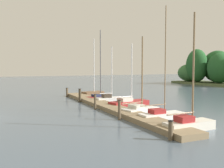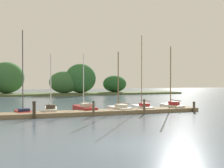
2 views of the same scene
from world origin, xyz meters
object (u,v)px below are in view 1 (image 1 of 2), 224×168
sailboat_3 (130,103)px  mooring_piling_1 (80,95)px  sailboat_2 (111,99)px  sailboat_4 (141,109)px  sailboat_0 (94,93)px  mooring_piling_2 (95,102)px  mooring_piling_4 (171,130)px  sailboat_1 (100,96)px  mooring_piling_0 (67,92)px  sailboat_5 (163,114)px  sailboat_6 (190,123)px  mooring_piling_3 (119,110)px

sailboat_3 → mooring_piling_1: sailboat_3 is taller
sailboat_2 → sailboat_4: (6.81, -0.37, -0.01)m
sailboat_0 → mooring_piling_2: bearing=-120.8°
mooring_piling_4 → sailboat_0: bearing=170.7°
mooring_piling_2 → sailboat_3: bearing=93.8°
sailboat_1 → sailboat_2: (2.50, 0.25, 0.01)m
mooring_piling_1 → mooring_piling_0: bearing=179.3°
sailboat_1 → sailboat_5: (12.01, 0.12, -0.02)m
sailboat_2 → mooring_piling_2: (3.58, -3.08, 0.30)m
sailboat_6 → mooring_piling_1: bearing=97.0°
mooring_piling_2 → sailboat_5: bearing=26.4°
sailboat_1 → mooring_piling_4: size_ratio=7.65×
sailboat_0 → mooring_piling_3: 15.31m
sailboat_1 → mooring_piling_3: 11.31m
sailboat_4 → sailboat_5: size_ratio=0.77×
mooring_piling_3 → sailboat_0: bearing=166.5°
sailboat_0 → mooring_piling_1: size_ratio=5.08×
mooring_piling_1 → mooring_piling_3: mooring_piling_1 is taller
sailboat_0 → sailboat_3: sailboat_0 is taller
sailboat_5 → mooring_piling_2: size_ratio=5.99×
sailboat_0 → sailboat_1: (3.95, -0.74, 0.00)m
sailboat_2 → mooring_piling_2: size_ratio=4.34×
sailboat_1 → mooring_piling_4: 16.74m
sailboat_4 → mooring_piling_2: sailboat_4 is taller
sailboat_6 → mooring_piling_1: 14.44m
sailboat_0 → sailboat_3: 9.79m
sailboat_5 → mooring_piling_4: (4.52, -2.73, 0.16)m
mooring_piling_1 → sailboat_4: bearing=17.3°
sailboat_0 → sailboat_1: 4.01m
sailboat_5 → mooring_piling_2: bearing=114.5°
mooring_piling_4 → sailboat_5: bearing=148.9°
sailboat_3 → sailboat_5: bearing=-107.1°
sailboat_3 → mooring_piling_1: size_ratio=4.11×
mooring_piling_1 → mooring_piling_2: 5.00m
mooring_piling_3 → sailboat_5: bearing=70.0°
sailboat_3 → sailboat_2: bearing=87.9°
sailboat_5 → mooring_piling_0: (-16.50, -2.73, 0.20)m
sailboat_5 → mooring_piling_2: (-5.93, -2.94, 0.32)m
sailboat_4 → sailboat_6: (6.00, -0.14, 0.07)m
sailboat_0 → sailboat_5: size_ratio=0.91×
sailboat_0 → sailboat_6: 19.29m
sailboat_2 → mooring_piling_2: bearing=-128.4°
mooring_piling_0 → sailboat_2: bearing=22.3°
sailboat_1 → mooring_piling_0: sailboat_1 is taller
sailboat_1 → sailboat_2: bearing=-98.1°
mooring_piling_4 → mooring_piling_2: bearing=-178.8°
sailboat_3 → mooring_piling_1: bearing=114.9°
sailboat_1 → mooring_piling_0: (-4.49, -2.61, 0.18)m
sailboat_2 → mooring_piling_4: (14.04, -2.86, 0.14)m
mooring_piling_0 → mooring_piling_3: 15.44m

